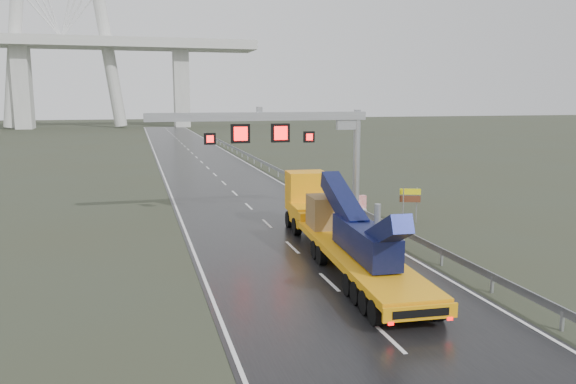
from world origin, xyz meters
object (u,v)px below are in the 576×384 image
object	(u,v)px
exit_sign_pair	(410,198)
striped_barrier	(361,204)
heavy_haul_truck	(335,223)
sign_gantry	(290,134)

from	to	relation	value
exit_sign_pair	striped_barrier	bearing A→B (deg)	131.57
heavy_haul_truck	striped_barrier	distance (m)	11.19
sign_gantry	exit_sign_pair	size ratio (longest dim) A/B	6.52
exit_sign_pair	heavy_haul_truck	bearing A→B (deg)	-122.52
striped_barrier	sign_gantry	bearing A→B (deg)	174.42
heavy_haul_truck	striped_barrier	xyz separation A→B (m)	(5.52, 9.68, -1.05)
exit_sign_pair	striped_barrier	distance (m)	4.60
heavy_haul_truck	striped_barrier	size ratio (longest dim) A/B	15.49
exit_sign_pair	striped_barrier	world-z (taller)	exit_sign_pair
sign_gantry	exit_sign_pair	world-z (taller)	sign_gantry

